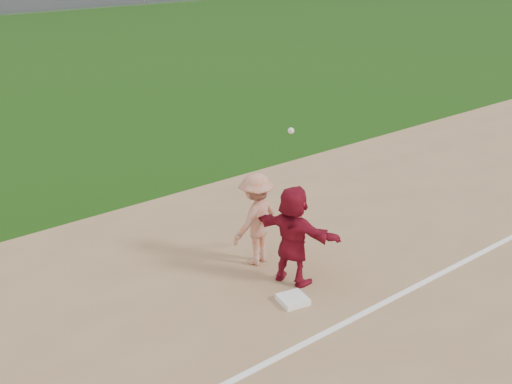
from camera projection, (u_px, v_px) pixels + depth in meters
ground at (317, 297)px, 10.00m from camera, size 160.00×160.00×0.00m
foul_line at (355, 318)px, 9.42m from camera, size 60.00×0.10×0.01m
first_base at (293, 300)px, 9.81m from camera, size 0.49×0.49×0.09m
base_runner at (293, 235)px, 10.12m from camera, size 0.89×1.60×1.65m
first_base_play at (256, 219)px, 10.74m from camera, size 1.14×1.33×2.60m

